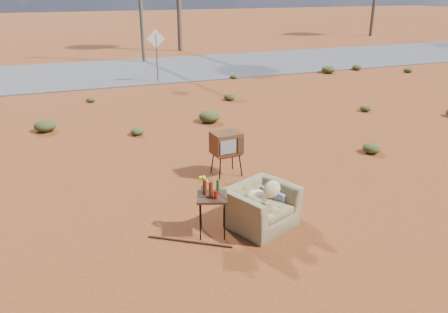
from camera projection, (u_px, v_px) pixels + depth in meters
name	position (u px, v px, depth m)	size (l,w,h in m)	color
ground	(228.00, 219.00, 7.70)	(140.00, 140.00, 0.00)	#92401D
highway	(113.00, 72.00, 20.74)	(140.00, 7.00, 0.04)	#565659
armchair	(264.00, 200.00, 7.41)	(1.41, 1.24, 0.95)	olive
tv_unit	(226.00, 144.00, 9.25)	(0.65, 0.54, 0.97)	black
side_table	(210.00, 194.00, 7.02)	(0.62, 0.62, 0.98)	#3A2115
rusty_bar	(190.00, 241.00, 6.99)	(0.04, 0.04, 1.40)	#482413
road_sign	(156.00, 46.00, 18.09)	(0.78, 0.06, 2.19)	brown
scrub_patch	(136.00, 140.00, 11.21)	(17.49, 8.07, 0.33)	#404F22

